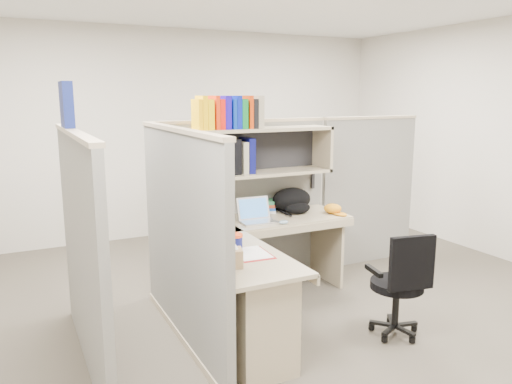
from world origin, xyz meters
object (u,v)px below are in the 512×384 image
backpack (294,200)px  snack_canister (235,241)px  desk (259,289)px  laptop (258,210)px  task_chair (399,300)px

backpack → snack_canister: bearing=-120.3°
desk → snack_canister: snack_canister is taller
laptop → task_chair: laptop is taller
laptop → backpack: bearing=24.4°
backpack → desk: bearing=-111.9°
backpack → task_chair: (0.15, -1.34, -0.54)m
snack_canister → desk: bearing=-44.8°
backpack → task_chair: bearing=-63.4°
snack_canister → laptop: bearing=51.1°
desk → backpack: bearing=47.8°
desk → snack_canister: bearing=135.2°
snack_canister → backpack: bearing=39.4°
laptop → snack_canister: 0.80m
desk → snack_canister: 0.40m
snack_canister → task_chair: size_ratio=0.14×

